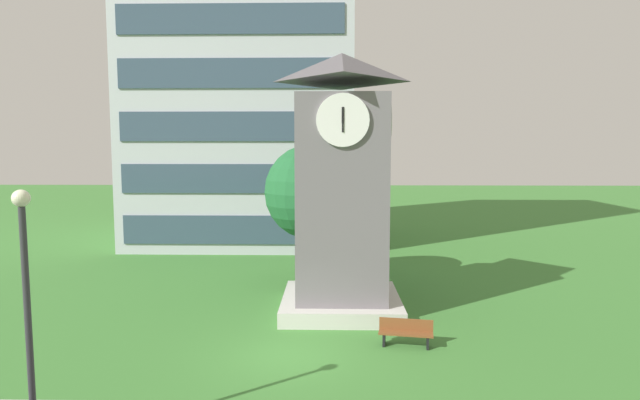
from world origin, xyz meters
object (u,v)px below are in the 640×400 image
Objects in this scene: clock_tower at (342,198)px; tree_near_tower at (312,192)px; park_bench at (406,332)px; street_lamp at (26,293)px.

clock_tower is 4.45m from tree_near_tower.
tree_near_tower is at bearing 107.75° from clock_tower.
park_bench is 11.38m from street_lamp.
park_bench is (2.10, -3.82, -4.16)m from clock_tower.
tree_near_tower is at bearing 69.41° from street_lamp.
clock_tower is 5.58× the size of park_bench.
park_bench is 9.66m from tree_near_tower.
clock_tower reaches higher than tree_near_tower.
park_bench is at bearing -66.80° from tree_near_tower.
clock_tower is 1.51× the size of tree_near_tower.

